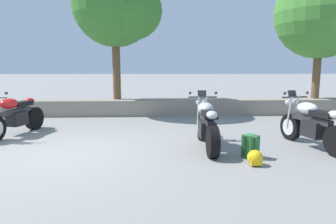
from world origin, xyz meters
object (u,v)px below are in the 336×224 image
object	(u,v)px
motorcycle_red_near_left	(15,116)
motorcycle_silver_centre	(207,125)
motorcycle_white_far_right	(312,125)
rider_backpack	(251,145)
leafy_tree_far_left	(119,5)
leafy_tree_mid_left	(327,15)
rider_helmet	(255,158)

from	to	relation	value
motorcycle_red_near_left	motorcycle_silver_centre	size ratio (longest dim) A/B	0.99
motorcycle_red_near_left	motorcycle_white_far_right	world-z (taller)	same
rider_backpack	leafy_tree_far_left	size ratio (longest dim) A/B	0.10
leafy_tree_mid_left	rider_backpack	bearing A→B (deg)	-129.18
motorcycle_red_near_left	leafy_tree_far_left	bearing A→B (deg)	54.12
rider_backpack	leafy_tree_mid_left	world-z (taller)	leafy_tree_mid_left
leafy_tree_far_left	leafy_tree_mid_left	xyz separation A→B (m)	(7.36, -0.06, -0.26)
leafy_tree_far_left	rider_backpack	bearing A→B (deg)	-60.35
motorcycle_silver_centre	rider_backpack	world-z (taller)	motorcycle_silver_centre
motorcycle_red_near_left	rider_helmet	world-z (taller)	motorcycle_red_near_left
motorcycle_red_near_left	motorcycle_white_far_right	distance (m)	7.07
rider_backpack	motorcycle_white_far_right	bearing A→B (deg)	23.64
leafy_tree_far_left	leafy_tree_mid_left	size ratio (longest dim) A/B	1.03
motorcycle_white_far_right	rider_backpack	bearing A→B (deg)	-156.36
motorcycle_red_near_left	leafy_tree_far_left	xyz separation A→B (m)	(2.33, 3.22, 3.33)
rider_backpack	rider_helmet	bearing A→B (deg)	-98.08
motorcycle_white_far_right	rider_helmet	size ratio (longest dim) A/B	7.32
motorcycle_silver_centre	rider_backpack	xyz separation A→B (m)	(0.72, -0.77, -0.24)
rider_helmet	leafy_tree_far_left	distance (m)	7.51
motorcycle_white_far_right	rider_helmet	distance (m)	2.01
leafy_tree_far_left	motorcycle_red_near_left	bearing A→B (deg)	-125.88
motorcycle_silver_centre	leafy_tree_far_left	bearing A→B (deg)	116.89
rider_backpack	rider_helmet	xyz separation A→B (m)	(-0.07, -0.47, -0.11)
motorcycle_silver_centre	rider_helmet	size ratio (longest dim) A/B	7.36
rider_backpack	leafy_tree_far_left	world-z (taller)	leafy_tree_far_left
motorcycle_silver_centre	leafy_tree_mid_left	world-z (taller)	leafy_tree_mid_left
motorcycle_silver_centre	motorcycle_red_near_left	bearing A→B (deg)	163.63
motorcycle_white_far_right	rider_backpack	xyz separation A→B (m)	(-1.54, -0.68, -0.24)
motorcycle_red_near_left	leafy_tree_mid_left	xyz separation A→B (m)	(9.69, 3.16, 3.07)
rider_backpack	leafy_tree_far_left	bearing A→B (deg)	119.65
motorcycle_white_far_right	leafy_tree_far_left	distance (m)	7.35
leafy_tree_far_left	rider_helmet	bearing A→B (deg)	-62.92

